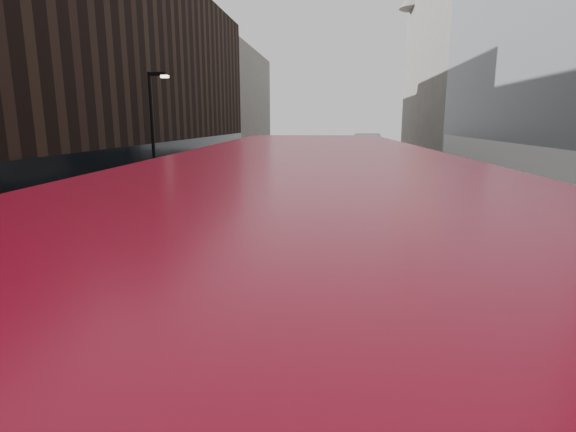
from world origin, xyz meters
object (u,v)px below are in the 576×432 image
(grey_bus, at_px, (367,153))
(car_a, at_px, (331,199))
(street_lamp, at_px, (154,133))
(car_b, at_px, (348,203))
(red_bus, at_px, (309,367))
(car_c, at_px, (340,172))

(grey_bus, relative_size, car_a, 2.83)
(car_a, bearing_deg, street_lamp, -165.88)
(car_b, bearing_deg, red_bus, -100.06)
(street_lamp, distance_m, red_bus, 20.40)
(car_a, height_order, car_b, car_b)
(car_a, xyz_separation_m, car_c, (0.46, 12.25, 0.12))
(grey_bus, bearing_deg, car_c, -108.75)
(car_c, bearing_deg, red_bus, -95.73)
(street_lamp, bearing_deg, car_b, 1.31)
(grey_bus, relative_size, car_c, 2.06)
(red_bus, height_order, car_a, red_bus)
(red_bus, distance_m, car_c, 32.45)
(street_lamp, relative_size, car_b, 1.49)
(red_bus, distance_m, car_a, 20.23)
(red_bus, relative_size, grey_bus, 1.02)
(street_lamp, height_order, grey_bus, street_lamp)
(car_c, bearing_deg, grey_bus, 62.11)
(car_a, relative_size, car_b, 0.84)
(car_a, relative_size, car_c, 0.73)
(car_c, bearing_deg, street_lamp, -128.62)
(red_bus, distance_m, grey_bus, 38.32)
(street_lamp, xyz_separation_m, car_a, (8.92, 1.95, -3.51))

